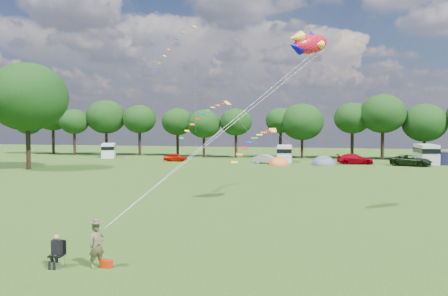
% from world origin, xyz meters
% --- Properties ---
extents(ground_plane, '(180.00, 180.00, 0.00)m').
position_xyz_m(ground_plane, '(0.00, 0.00, 0.00)').
color(ground_plane, black).
rests_on(ground_plane, ground).
extents(tree_line, '(102.98, 10.98, 10.27)m').
position_xyz_m(tree_line, '(5.30, 54.99, 6.35)').
color(tree_line, black).
rests_on(tree_line, ground).
extents(big_tree, '(10.00, 10.00, 13.28)m').
position_xyz_m(big_tree, '(-30.00, 28.00, 9.02)').
color(big_tree, black).
rests_on(big_tree, ground).
extents(car_a, '(3.71, 1.62, 1.21)m').
position_xyz_m(car_a, '(-16.24, 44.30, 0.61)').
color(car_a, '#B40C00').
rests_on(car_a, ground).
extents(car_b, '(3.82, 1.91, 1.29)m').
position_xyz_m(car_b, '(-2.24, 43.53, 0.65)').
color(car_b, '#999BA0').
rests_on(car_b, ground).
extents(car_c, '(5.03, 2.58, 1.45)m').
position_xyz_m(car_c, '(9.91, 45.36, 0.72)').
color(car_c, '#8E000A').
rests_on(car_c, ground).
extents(car_d, '(6.02, 4.22, 1.50)m').
position_xyz_m(car_d, '(17.17, 44.08, 0.75)').
color(car_d, black).
rests_on(car_d, ground).
extents(campervan_a, '(3.72, 5.23, 2.36)m').
position_xyz_m(campervan_a, '(-29.76, 49.36, 1.27)').
color(campervan_a, silver).
rests_on(campervan_a, ground).
extents(campervan_c, '(2.60, 5.18, 2.45)m').
position_xyz_m(campervan_c, '(-0.19, 47.18, 1.32)').
color(campervan_c, silver).
rests_on(campervan_c, ground).
extents(campervan_d, '(2.91, 5.82, 2.76)m').
position_xyz_m(campervan_d, '(19.68, 48.19, 1.48)').
color(campervan_d, '#B9B8BA').
rests_on(campervan_d, ground).
extents(tent_orange, '(2.88, 3.15, 2.25)m').
position_xyz_m(tent_orange, '(-0.27, 41.13, 0.02)').
color(tent_orange, orange).
rests_on(tent_orange, ground).
extents(tent_greyblue, '(3.46, 3.79, 2.58)m').
position_xyz_m(tent_greyblue, '(5.70, 42.77, 0.02)').
color(tent_greyblue, '#4B5266').
rests_on(tent_greyblue, ground).
extents(awning_navy, '(3.24, 2.81, 1.79)m').
position_xyz_m(awning_navy, '(22.12, 47.04, 0.89)').
color(awning_navy, '#1C1937').
rests_on(awning_navy, ground).
extents(kite_flyer, '(0.74, 0.79, 1.81)m').
position_xyz_m(kite_flyer, '(-1.20, -8.76, 0.91)').
color(kite_flyer, brown).
rests_on(kite_flyer, ground).
extents(camp_chair, '(0.58, 0.58, 1.34)m').
position_xyz_m(camp_chair, '(-2.81, -9.03, 0.80)').
color(camp_chair, '#99999E').
rests_on(camp_chair, ground).
extents(kite_bag, '(0.48, 0.35, 0.31)m').
position_xyz_m(kite_bag, '(-0.86, -8.64, 0.16)').
color(kite_bag, red).
rests_on(kite_bag, ground).
extents(fish_kite, '(2.97, 3.31, 1.89)m').
position_xyz_m(fish_kite, '(6.03, 5.97, 10.89)').
color(fish_kite, red).
rests_on(fish_kite, ground).
extents(streamer_kite_a, '(3.19, 5.56, 5.74)m').
position_xyz_m(streamer_kite_a, '(-9.47, 26.05, 14.91)').
color(streamer_kite_a, '#F49A07').
rests_on(streamer_kite_a, ground).
extents(streamer_kite_b, '(4.27, 4.77, 3.83)m').
position_xyz_m(streamer_kite_b, '(-4.85, 21.65, 6.76)').
color(streamer_kite_b, yellow).
rests_on(streamer_kite_b, ground).
extents(streamer_kite_c, '(3.18, 4.84, 2.80)m').
position_xyz_m(streamer_kite_c, '(1.25, 15.12, 4.41)').
color(streamer_kite_c, '#FFA621').
rests_on(streamer_kite_c, ground).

